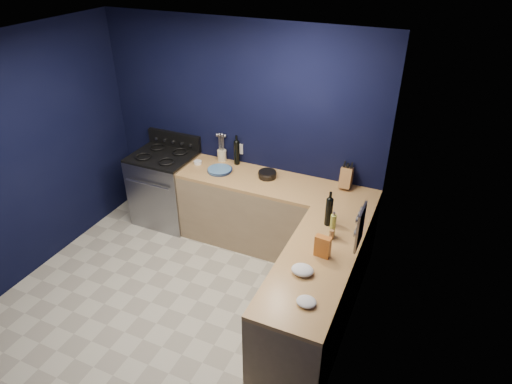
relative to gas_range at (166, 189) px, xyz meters
The scene contains 28 objects.
floor 1.76m from the gas_range, 56.78° to the right, with size 3.50×3.50×0.02m, color #BCB7A3.
ceiling 2.74m from the gas_range, 56.78° to the right, with size 3.50×3.50×0.02m, color silver.
wall_back 1.30m from the gas_range, 20.08° to the left, with size 3.50×0.02×2.60m, color black.
wall_right 3.16m from the gas_range, 27.83° to the right, with size 0.02×3.50×2.60m, color black.
wall_left 1.85m from the gas_range, 120.31° to the right, with size 0.02×3.50×2.60m, color black.
cab_back 1.53m from the gas_range, ahead, with size 2.30×0.63×0.86m, color #947B5B.
top_back 1.59m from the gas_range, ahead, with size 2.30×0.63×0.04m, color brown.
cab_right 2.62m from the gas_range, 25.64° to the right, with size 0.63×1.67×0.86m, color #947B5B.
top_right 2.66m from the gas_range, 25.64° to the right, with size 0.63×1.67×0.04m, color brown.
gas_range is the anchor object (origin of this frame).
oven_door 0.32m from the gas_range, 90.00° to the right, with size 0.59×0.02×0.42m, color black.
cooktop 0.48m from the gas_range, ahead, with size 0.76×0.66×0.03m, color black.
backguard 0.65m from the gas_range, 90.00° to the left, with size 0.76×0.06×0.20m, color black.
spice_panel 2.89m from the gas_range, 18.08° to the right, with size 0.02×0.28×0.38m, color gray.
wall_outlet 1.16m from the gas_range, 18.88° to the left, with size 0.09×0.02×0.13m, color white.
plate_stack 0.94m from the gas_range, ahead, with size 0.28×0.28×0.04m, color teal.
ramekin 0.67m from the gas_range, ahead, with size 0.10×0.10×0.04m, color white.
utensil_crock 0.91m from the gas_range, 20.86° to the left, with size 0.11×0.11×0.14m, color beige.
wine_bottle_back 1.12m from the gas_range, 15.77° to the left, with size 0.07×0.07×0.30m, color black.
lemon_basket 1.48m from the gas_range, ahead, with size 0.21×0.21×0.08m, color black.
knife_block 2.36m from the gas_range, ahead, with size 0.12×0.21×0.23m, color brown.
wine_bottle_right 2.44m from the gas_range, 13.28° to the right, with size 0.07×0.07×0.29m, color black.
oil_bottle 2.56m from the gas_range, 16.70° to the right, with size 0.05×0.05×0.24m, color #A2AC3E.
spice_jar_near 2.57m from the gas_range, 17.58° to the right, with size 0.05×0.05×0.10m, color olive.
spice_jar_far 2.60m from the gas_range, 22.55° to the right, with size 0.04×0.04×0.08m, color olive.
crouton_bag 2.66m from the gas_range, 23.41° to the right, with size 0.14×0.07×0.20m, color #A4221E.
towel_front 2.70m from the gas_range, 29.84° to the right, with size 0.19×0.16×0.07m, color white.
towel_end 2.99m from the gas_range, 33.94° to the right, with size 0.16×0.14×0.05m, color white.
Camera 1 is at (2.17, -2.65, 3.39)m, focal length 30.93 mm.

